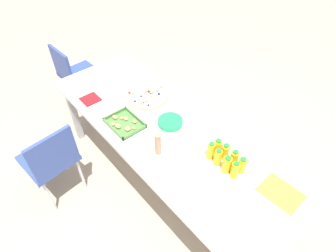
# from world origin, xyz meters

# --- Properties ---
(ground_plane) EXTENTS (12.00, 12.00, 0.00)m
(ground_plane) POSITION_xyz_m (0.00, 0.00, 0.00)
(ground_plane) COLOR tan
(party_table) EXTENTS (2.34, 0.82, 0.74)m
(party_table) POSITION_xyz_m (0.00, 0.00, 0.68)
(party_table) COLOR silver
(party_table) RESTS_ON ground_plane
(chair_end) EXTENTS (0.42, 0.42, 0.83)m
(chair_end) POSITION_xyz_m (1.56, 0.05, 0.50)
(chair_end) COLOR #33478C
(chair_end) RESTS_ON ground_plane
(chair_far_right) EXTENTS (0.44, 0.44, 0.83)m
(chair_far_right) POSITION_xyz_m (0.53, 0.79, 0.50)
(chair_far_right) COLOR #33478C
(chair_far_right) RESTS_ON ground_plane
(juice_bottle_0) EXTENTS (0.06, 0.06, 0.13)m
(juice_bottle_0) POSITION_xyz_m (-0.66, -0.13, 0.80)
(juice_bottle_0) COLOR #FAAD14
(juice_bottle_0) RESTS_ON party_table
(juice_bottle_1) EXTENTS (0.06, 0.06, 0.14)m
(juice_bottle_1) POSITION_xyz_m (-0.59, -0.13, 0.81)
(juice_bottle_1) COLOR #F9AC14
(juice_bottle_1) RESTS_ON party_table
(juice_bottle_2) EXTENTS (0.06, 0.06, 0.13)m
(juice_bottle_2) POSITION_xyz_m (-0.50, -0.14, 0.80)
(juice_bottle_2) COLOR #F9AE14
(juice_bottle_2) RESTS_ON party_table
(juice_bottle_3) EXTENTS (0.06, 0.06, 0.13)m
(juice_bottle_3) POSITION_xyz_m (-0.44, -0.13, 0.80)
(juice_bottle_3) COLOR #F9AC14
(juice_bottle_3) RESTS_ON party_table
(juice_bottle_4) EXTENTS (0.05, 0.05, 0.14)m
(juice_bottle_4) POSITION_xyz_m (-0.65, -0.06, 0.81)
(juice_bottle_4) COLOR #F9AC14
(juice_bottle_4) RESTS_ON party_table
(juice_bottle_5) EXTENTS (0.06, 0.06, 0.14)m
(juice_bottle_5) POSITION_xyz_m (-0.59, -0.06, 0.81)
(juice_bottle_5) COLOR #FAAC14
(juice_bottle_5) RESTS_ON party_table
(juice_bottle_6) EXTENTS (0.05, 0.05, 0.14)m
(juice_bottle_6) POSITION_xyz_m (-0.51, -0.06, 0.81)
(juice_bottle_6) COLOR #F9AD14
(juice_bottle_6) RESTS_ON party_table
(juice_bottle_7) EXTENTS (0.05, 0.05, 0.15)m
(juice_bottle_7) POSITION_xyz_m (-0.43, -0.06, 0.81)
(juice_bottle_7) COLOR #F9AC14
(juice_bottle_7) RESTS_ON party_table
(fruit_pizza) EXTENTS (0.38, 0.38, 0.05)m
(fruit_pizza) POSITION_xyz_m (0.41, -0.14, 0.76)
(fruit_pizza) COLOR tan
(fruit_pizza) RESTS_ON party_table
(snack_tray) EXTENTS (0.30, 0.23, 0.04)m
(snack_tray) POSITION_xyz_m (0.24, 0.22, 0.76)
(snack_tray) COLOR #477238
(snack_tray) RESTS_ON party_table
(plate_stack) EXTENTS (0.20, 0.20, 0.04)m
(plate_stack) POSITION_xyz_m (0.01, -0.07, 0.76)
(plate_stack) COLOR #1E8C4C
(plate_stack) RESTS_ON party_table
(napkin_stack) EXTENTS (0.15, 0.15, 0.01)m
(napkin_stack) POSITION_xyz_m (0.70, 0.27, 0.75)
(napkin_stack) COLOR red
(napkin_stack) RESTS_ON party_table
(cardboard_tube) EXTENTS (0.04, 0.04, 0.19)m
(cardboard_tube) POSITION_xyz_m (-0.17, 0.20, 0.84)
(cardboard_tube) COLOR #9E7A56
(cardboard_tube) RESTS_ON party_table
(paper_folder) EXTENTS (0.27, 0.21, 0.01)m
(paper_folder) POSITION_xyz_m (-0.94, -0.19, 0.75)
(paper_folder) COLOR yellow
(paper_folder) RESTS_ON party_table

